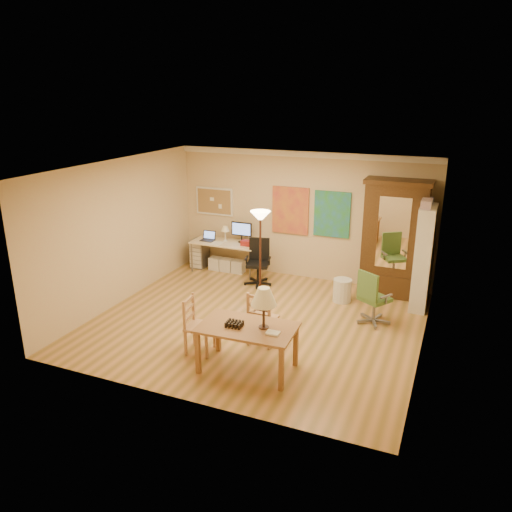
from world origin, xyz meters
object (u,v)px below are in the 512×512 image
at_px(bookshelf, 423,258).
at_px(office_chair_black, 258,272).
at_px(office_chair_green, 373,309).
at_px(armoire, 394,246).
at_px(dining_table, 253,319).
at_px(computer_desk, 227,254).

bearing_deg(bookshelf, office_chair_black, -178.44).
relative_size(office_chair_black, office_chair_green, 0.99).
xyz_separation_m(office_chair_black, bookshelf, (3.22, 0.09, 0.70)).
xyz_separation_m(office_chair_black, armoire, (2.63, 0.53, 0.74)).
relative_size(dining_table, armoire, 0.61).
bearing_deg(computer_desk, armoire, 1.36).
xyz_separation_m(dining_table, office_chair_black, (-1.23, 3.17, -0.56)).
bearing_deg(dining_table, computer_desk, 120.81).
bearing_deg(office_chair_green, armoire, 86.75).
bearing_deg(armoire, computer_desk, -178.64).
height_order(office_chair_green, armoire, armoire).
height_order(office_chair_black, office_chair_green, office_chair_green).
bearing_deg(dining_table, office_chair_green, 59.35).
distance_m(office_chair_black, office_chair_green, 2.72).
bearing_deg(armoire, dining_table, -110.65).
height_order(office_chair_black, bookshelf, bookshelf).
bearing_deg(armoire, office_chair_green, -93.25).
relative_size(office_chair_green, bookshelf, 0.51).
distance_m(computer_desk, office_chair_black, 1.04).
xyz_separation_m(computer_desk, office_chair_green, (3.46, -1.40, -0.16)).
bearing_deg(office_chair_black, computer_desk, 154.30).
bearing_deg(office_chair_black, dining_table, -68.73).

